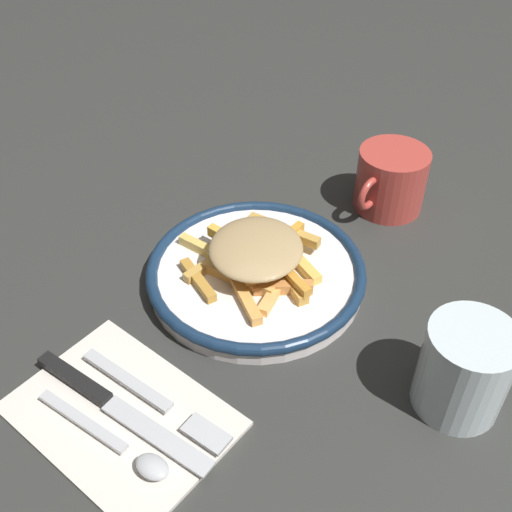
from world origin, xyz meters
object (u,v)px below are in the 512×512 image
at_px(fries_heap, 253,256).
at_px(fork, 153,398).
at_px(plate, 256,273).
at_px(spoon, 124,448).
at_px(water_glass, 464,369).
at_px(coffee_mug, 390,180).
at_px(knife, 105,399).
at_px(napkin, 121,414).

xyz_separation_m(fries_heap, fork, (0.19, 0.05, -0.03)).
relative_size(plate, spoon, 1.64).
bearing_deg(plate, water_glass, 91.57).
distance_m(plate, coffee_mug, 0.23).
relative_size(plate, knife, 1.19).
bearing_deg(coffee_mug, fork, 1.86).
height_order(napkin, knife, knife).
bearing_deg(napkin, plate, -172.00).
bearing_deg(fork, knife, -44.14).
xyz_separation_m(fries_heap, knife, (0.22, 0.01, -0.03)).
bearing_deg(spoon, napkin, -123.41).
relative_size(napkin, coffee_mug, 1.72).
bearing_deg(fork, spoon, 23.24).
bearing_deg(napkin, water_glass, 135.94).
distance_m(napkin, spoon, 0.04).
height_order(napkin, water_glass, water_glass).
xyz_separation_m(spoon, water_glass, (-0.25, 0.18, 0.03)).
xyz_separation_m(napkin, spoon, (0.02, 0.03, 0.01)).
height_order(plate, fork, plate).
height_order(knife, coffee_mug, coffee_mug).
height_order(fork, spoon, spoon).
relative_size(spoon, coffee_mug, 1.31).
bearing_deg(knife, napkin, 97.57).
bearing_deg(fork, coffee_mug, -178.14).
xyz_separation_m(plate, knife, (0.22, 0.01, -0.00)).
bearing_deg(spoon, fork, -156.76).
relative_size(plate, coffee_mug, 2.14).
bearing_deg(fork, water_glass, 133.60).
distance_m(napkin, fork, 0.03).
xyz_separation_m(spoon, coffee_mug, (-0.47, -0.04, 0.03)).
distance_m(fries_heap, coffee_mug, 0.23).
bearing_deg(water_glass, coffee_mug, -134.80).
relative_size(napkin, fork, 1.14).
distance_m(napkin, coffee_mug, 0.45).
distance_m(fork, coffee_mug, 0.42).
height_order(fork, coffee_mug, coffee_mug).
height_order(napkin, fork, fork).
relative_size(fries_heap, spoon, 1.16).
bearing_deg(fries_heap, plate, 130.50).
bearing_deg(spoon, plate, -164.90).
relative_size(spoon, water_glass, 1.62).
relative_size(napkin, knife, 0.96).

